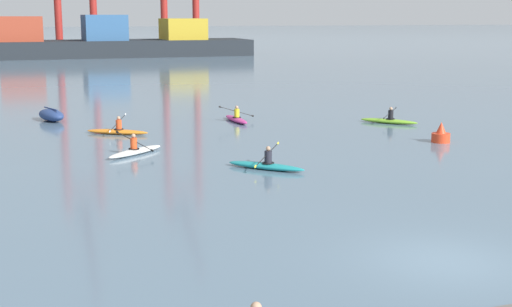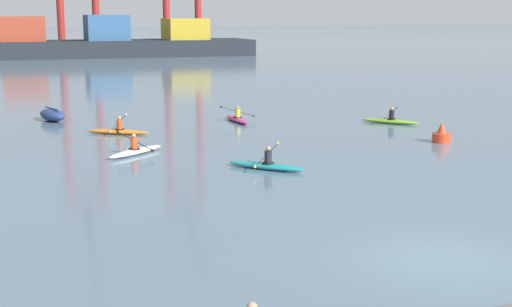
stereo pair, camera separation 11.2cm
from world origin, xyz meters
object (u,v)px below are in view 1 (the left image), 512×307
Objects in this scene: capsized_dinghy at (51,115)px; kayak_orange at (117,131)px; channel_buoy at (441,135)px; kayak_teal at (266,165)px; kayak_lime at (389,120)px; kayak_white at (135,151)px; kayak_magenta at (236,119)px; container_barge at (104,43)px.

capsized_dinghy is 6.76m from kayak_orange.
kayak_orange is at bearing 152.54° from channel_buoy.
capsized_dinghy is at bearing 142.15° from channel_buoy.
kayak_teal is 14.41m from kayak_lime.
kayak_lime is (0.72, 6.32, -0.19)m from channel_buoy.
kayak_teal is 6.59m from kayak_white.
kayak_magenta is 8.82m from kayak_lime.
kayak_white reaches higher than kayak_teal.
kayak_teal is 0.98× the size of kayak_lime.
kayak_teal is 0.85× the size of kayak_magenta.
kayak_magenta is at bearing 17.35° from kayak_orange.
container_barge is 14.88× the size of kayak_lime.
capsized_dinghy is at bearing 158.13° from kayak_lime.
kayak_orange is (-14.60, 7.59, -0.19)m from channel_buoy.
capsized_dinghy is at bearing -99.90° from container_barge.
kayak_white reaches higher than channel_buoy.
kayak_orange is at bearing -96.80° from container_barge.
channel_buoy is at bearing -96.46° from kayak_lime.
kayak_lime is (6.62, -74.15, -1.93)m from container_barge.
kayak_orange reaches higher than capsized_dinghy.
kayak_lime is (10.92, 9.41, 0.00)m from kayak_teal.
container_barge is at bearing 83.20° from kayak_orange.
channel_buoy is 16.45m from kayak_orange.
kayak_orange is (2.97, -6.07, -0.18)m from capsized_dinghy.
kayak_white is at bearing -96.34° from container_barge.
kayak_orange is 1.06× the size of kayak_white.
capsized_dinghy is 0.88× the size of kayak_orange.
kayak_orange reaches higher than kayak_lime.
kayak_teal is at bearing -47.43° from kayak_white.
kayak_magenta reaches higher than kayak_lime.
kayak_white reaches higher than kayak_magenta.
channel_buoy is 0.35× the size of kayak_teal.
kayak_lime is at bearing 83.54° from channel_buoy.
capsized_dinghy is at bearing 159.51° from kayak_magenta.
capsized_dinghy is 18.30m from kayak_teal.
kayak_orange is (-8.69, -72.88, -1.93)m from container_barge.
channel_buoy is at bearing -27.46° from kayak_orange.
kayak_magenta reaches higher than kayak_teal.
container_barge is 83.69m from kayak_teal.
kayak_teal is (4.40, -10.68, -0.00)m from kayak_orange.
kayak_teal reaches higher than kayak_lime.
capsized_dinghy is at bearing 116.08° from kayak_orange.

